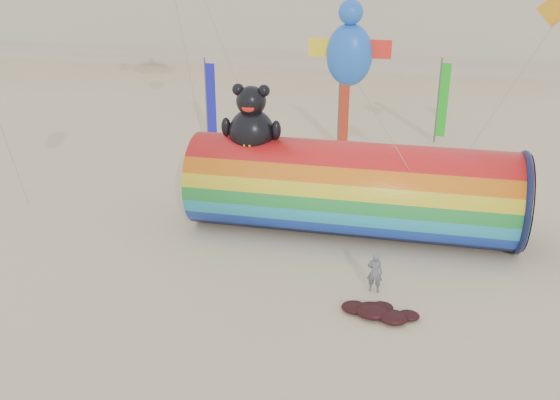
# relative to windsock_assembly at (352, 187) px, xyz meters

# --- Properties ---
(ground) EXTENTS (160.00, 160.00, 0.00)m
(ground) POSITION_rel_windsock_assembly_xyz_m (-2.97, -4.28, -2.09)
(ground) COLOR #CCB58C
(ground) RESTS_ON ground
(windsock_assembly) EXTENTS (13.69, 4.17, 6.31)m
(windsock_assembly) POSITION_rel_windsock_assembly_xyz_m (0.00, 0.00, 0.00)
(windsock_assembly) COLOR red
(windsock_assembly) RESTS_ON ground
(kite_handler) EXTENTS (0.59, 0.41, 1.53)m
(kite_handler) POSITION_rel_windsock_assembly_xyz_m (1.40, -4.71, -1.33)
(kite_handler) COLOR #5A5F62
(kite_handler) RESTS_ON ground
(fabric_bundle) EXTENTS (2.62, 1.35, 0.41)m
(fabric_bundle) POSITION_rel_windsock_assembly_xyz_m (1.67, -6.31, -1.92)
(fabric_bundle) COLOR #33090B
(fabric_bundle) RESTS_ON ground
(festival_banners) EXTENTS (14.33, 3.20, 5.20)m
(festival_banners) POSITION_rel_windsock_assembly_xyz_m (-2.60, 12.07, 0.54)
(festival_banners) COLOR #59595E
(festival_banners) RESTS_ON ground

